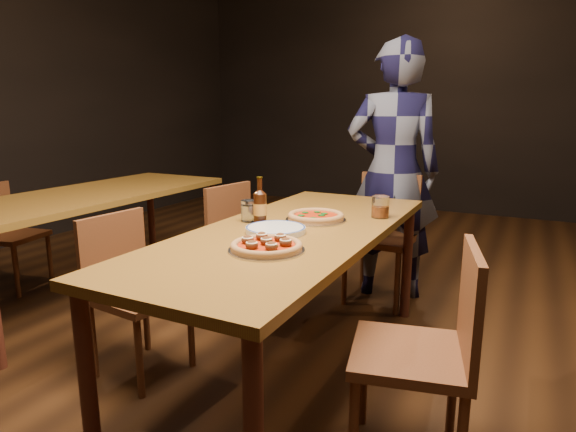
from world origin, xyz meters
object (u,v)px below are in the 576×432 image
at_px(chair_nbr_left, 12,235).
at_px(pizza_margherita, 316,217).
at_px(table_main, 293,243).
at_px(plate_stack, 276,230).
at_px(chair_end, 380,237).
at_px(beer_bottle, 260,208).
at_px(pizza_meatball, 266,245).
at_px(table_left, 91,203).
at_px(water_glass, 249,211).
at_px(chair_main_sw, 252,250).
at_px(diner, 393,172).
at_px(chair_main_nw, 140,294).
at_px(amber_glass, 380,207).
at_px(chair_main_e, 410,352).

xyz_separation_m(chair_nbr_left, pizza_margherita, (2.39, 0.06, 0.36)).
distance_m(table_main, plate_stack, 0.14).
relative_size(table_main, chair_end, 2.20).
distance_m(chair_end, beer_bottle, 1.22).
distance_m(table_main, pizza_meatball, 0.40).
bearing_deg(table_left, pizza_meatball, -20.96).
relative_size(chair_end, water_glass, 8.54).
xyz_separation_m(chair_main_sw, pizza_meatball, (0.61, -0.90, 0.33)).
height_order(plate_stack, diner, diner).
bearing_deg(pizza_meatball, diner, 87.94).
bearing_deg(water_glass, table_left, 169.76).
bearing_deg(chair_main_nw, diner, -20.69).
height_order(chair_end, beer_bottle, beer_bottle).
distance_m(table_main, chair_nbr_left, 2.39).
height_order(amber_glass, diner, diner).
distance_m(chair_main_e, plate_stack, 0.80).
height_order(chair_nbr_left, beer_bottle, beer_bottle).
bearing_deg(pizza_margherita, amber_glass, 37.84).
distance_m(table_left, plate_stack, 1.71).
height_order(chair_main_sw, pizza_meatball, chair_main_sw).
xyz_separation_m(pizza_margherita, water_glass, (-0.29, -0.17, 0.03)).
bearing_deg(chair_main_e, chair_main_sw, -138.88).
height_order(table_left, chair_end, chair_end).
height_order(pizza_meatball, plate_stack, pizza_meatball).
relative_size(beer_bottle, amber_glass, 2.03).
xyz_separation_m(chair_main_e, diner, (-0.52, 1.66, 0.44)).
bearing_deg(chair_nbr_left, chair_main_e, -111.16).
xyz_separation_m(pizza_margherita, diner, (0.10, 1.10, 0.11)).
bearing_deg(amber_glass, chair_nbr_left, -174.08).
height_order(plate_stack, water_glass, water_glass).
height_order(chair_main_nw, pizza_margherita, chair_main_nw).
relative_size(plate_stack, amber_glass, 2.44).
relative_size(chair_main_nw, amber_glass, 7.41).
relative_size(chair_main_sw, chair_main_e, 0.99).
distance_m(table_main, chair_main_sw, 0.79).
distance_m(chair_end, water_glass, 1.20).
bearing_deg(chair_main_nw, pizza_margherita, -47.08).
bearing_deg(chair_main_e, pizza_meatball, -100.87).
bearing_deg(chair_main_e, table_main, -131.54).
xyz_separation_m(chair_nbr_left, water_glass, (2.10, -0.10, 0.40)).
bearing_deg(pizza_margherita, chair_main_nw, -142.63).
xyz_separation_m(chair_nbr_left, pizza_meatball, (2.44, -0.52, 0.37)).
xyz_separation_m(plate_stack, beer_bottle, (-0.14, 0.11, 0.07)).
relative_size(pizza_meatball, diner, 0.17).
bearing_deg(pizza_margherita, chair_end, 84.92).
bearing_deg(chair_nbr_left, table_main, -105.15).
xyz_separation_m(chair_main_nw, chair_main_sw, (0.13, 0.84, 0.02)).
relative_size(table_main, diner, 1.13).
distance_m(pizza_meatball, water_glass, 0.54).
bearing_deg(chair_end, amber_glass, -72.95).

